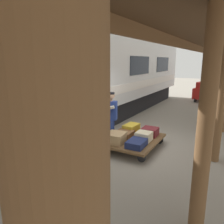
{
  "coord_description": "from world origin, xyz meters",
  "views": [
    {
      "loc": [
        -2.24,
        6.23,
        2.66
      ],
      "look_at": [
        0.97,
        0.59,
        1.15
      ],
      "focal_mm": 35.31,
      "sensor_mm": 36.0,
      "label": 1
    }
  ],
  "objects_px": {
    "suitcase_yellow_case": "(131,128)",
    "suitcase_navy_fabric": "(137,143)",
    "suitcase_maroon_trunk": "(150,132)",
    "luggage_cart": "(134,140)",
    "train_car": "(64,78)",
    "porter_by_door": "(102,116)",
    "baggage_tug": "(204,92)",
    "suitcase_tan_vintage": "(116,138)",
    "suitcase_cream_canvas": "(144,136)",
    "suitcase_brown_leather": "(124,134)",
    "porter_in_overalls": "(111,116)"
  },
  "relations": [
    {
      "from": "suitcase_yellow_case",
      "to": "suitcase_navy_fabric",
      "type": "bearing_deg",
      "value": 121.63
    },
    {
      "from": "suitcase_maroon_trunk",
      "to": "luggage_cart",
      "type": "bearing_deg",
      "value": 58.37
    },
    {
      "from": "luggage_cart",
      "to": "suitcase_navy_fabric",
      "type": "xyz_separation_m",
      "value": [
        -0.33,
        0.54,
        0.14
      ]
    },
    {
      "from": "luggage_cart",
      "to": "suitcase_maroon_trunk",
      "type": "bearing_deg",
      "value": -121.63
    },
    {
      "from": "train_car",
      "to": "suitcase_maroon_trunk",
      "type": "height_order",
      "value": "train_car"
    },
    {
      "from": "suitcase_yellow_case",
      "to": "suitcase_maroon_trunk",
      "type": "distance_m",
      "value": 0.66
    },
    {
      "from": "porter_by_door",
      "to": "baggage_tug",
      "type": "relative_size",
      "value": 0.93
    },
    {
      "from": "suitcase_navy_fabric",
      "to": "suitcase_maroon_trunk",
      "type": "distance_m",
      "value": 1.08
    },
    {
      "from": "suitcase_tan_vintage",
      "to": "porter_by_door",
      "type": "height_order",
      "value": "porter_by_door"
    },
    {
      "from": "suitcase_cream_canvas",
      "to": "suitcase_tan_vintage",
      "type": "height_order",
      "value": "suitcase_tan_vintage"
    },
    {
      "from": "suitcase_cream_canvas",
      "to": "suitcase_tan_vintage",
      "type": "distance_m",
      "value": 0.85
    },
    {
      "from": "suitcase_navy_fabric",
      "to": "suitcase_yellow_case",
      "type": "bearing_deg",
      "value": -58.37
    },
    {
      "from": "suitcase_tan_vintage",
      "to": "baggage_tug",
      "type": "xyz_separation_m",
      "value": [
        -1.09,
        -10.35,
        0.18
      ]
    },
    {
      "from": "suitcase_brown_leather",
      "to": "suitcase_cream_canvas",
      "type": "relative_size",
      "value": 1.29
    },
    {
      "from": "suitcase_cream_canvas",
      "to": "porter_in_overalls",
      "type": "relative_size",
      "value": 0.26
    },
    {
      "from": "suitcase_yellow_case",
      "to": "baggage_tug",
      "type": "height_order",
      "value": "baggage_tug"
    },
    {
      "from": "luggage_cart",
      "to": "porter_in_overalls",
      "type": "bearing_deg",
      "value": 0.9
    },
    {
      "from": "porter_by_door",
      "to": "suitcase_brown_leather",
      "type": "bearing_deg",
      "value": -172.05
    },
    {
      "from": "suitcase_tan_vintage",
      "to": "porter_by_door",
      "type": "distance_m",
      "value": 1.0
    },
    {
      "from": "suitcase_brown_leather",
      "to": "suitcase_tan_vintage",
      "type": "relative_size",
      "value": 0.99
    },
    {
      "from": "porter_by_door",
      "to": "baggage_tug",
      "type": "bearing_deg",
      "value": -100.55
    },
    {
      "from": "luggage_cart",
      "to": "suitcase_yellow_case",
      "type": "distance_m",
      "value": 0.66
    },
    {
      "from": "porter_in_overalls",
      "to": "luggage_cart",
      "type": "bearing_deg",
      "value": -179.1
    },
    {
      "from": "luggage_cart",
      "to": "suitcase_navy_fabric",
      "type": "bearing_deg",
      "value": 121.63
    },
    {
      "from": "luggage_cart",
      "to": "suitcase_brown_leather",
      "type": "bearing_deg",
      "value": -0.0
    },
    {
      "from": "suitcase_brown_leather",
      "to": "porter_by_door",
      "type": "distance_m",
      "value": 0.93
    },
    {
      "from": "luggage_cart",
      "to": "porter_by_door",
      "type": "height_order",
      "value": "porter_by_door"
    },
    {
      "from": "suitcase_cream_canvas",
      "to": "porter_in_overalls",
      "type": "bearing_deg",
      "value": 0.64
    },
    {
      "from": "suitcase_brown_leather",
      "to": "baggage_tug",
      "type": "bearing_deg",
      "value": -96.31
    },
    {
      "from": "luggage_cart",
      "to": "porter_in_overalls",
      "type": "xyz_separation_m",
      "value": [
        0.81,
        0.01,
        0.66
      ]
    },
    {
      "from": "suitcase_cream_canvas",
      "to": "baggage_tug",
      "type": "xyz_separation_m",
      "value": [
        -0.42,
        -9.82,
        0.19
      ]
    },
    {
      "from": "train_car",
      "to": "suitcase_tan_vintage",
      "type": "distance_m",
      "value": 3.19
    },
    {
      "from": "train_car",
      "to": "suitcase_maroon_trunk",
      "type": "distance_m",
      "value": 3.67
    },
    {
      "from": "suitcase_navy_fabric",
      "to": "suitcase_cream_canvas",
      "type": "relative_size",
      "value": 1.44
    },
    {
      "from": "suitcase_yellow_case",
      "to": "baggage_tug",
      "type": "relative_size",
      "value": 0.34
    },
    {
      "from": "suitcase_yellow_case",
      "to": "train_car",
      "type": "bearing_deg",
      "value": 5.35
    },
    {
      "from": "suitcase_yellow_case",
      "to": "suitcase_navy_fabric",
      "type": "xyz_separation_m",
      "value": [
        -0.66,
        1.08,
        -0.05
      ]
    },
    {
      "from": "train_car",
      "to": "suitcase_yellow_case",
      "type": "height_order",
      "value": "train_car"
    },
    {
      "from": "train_car",
      "to": "porter_in_overalls",
      "type": "bearing_deg",
      "value": 171.87
    },
    {
      "from": "suitcase_maroon_trunk",
      "to": "porter_in_overalls",
      "type": "xyz_separation_m",
      "value": [
        1.15,
        0.55,
        0.49
      ]
    },
    {
      "from": "luggage_cart",
      "to": "porter_in_overalls",
      "type": "height_order",
      "value": "porter_in_overalls"
    },
    {
      "from": "suitcase_maroon_trunk",
      "to": "suitcase_navy_fabric",
      "type": "bearing_deg",
      "value": 90.0
    },
    {
      "from": "luggage_cart",
      "to": "suitcase_yellow_case",
      "type": "bearing_deg",
      "value": -58.37
    },
    {
      "from": "suitcase_brown_leather",
      "to": "baggage_tug",
      "type": "height_order",
      "value": "baggage_tug"
    },
    {
      "from": "suitcase_navy_fabric",
      "to": "porter_by_door",
      "type": "relative_size",
      "value": 0.37
    },
    {
      "from": "suitcase_tan_vintage",
      "to": "baggage_tug",
      "type": "bearing_deg",
      "value": -95.98
    },
    {
      "from": "luggage_cart",
      "to": "baggage_tug",
      "type": "xyz_separation_m",
      "value": [
        -0.75,
        -9.82,
        0.36
      ]
    },
    {
      "from": "suitcase_maroon_trunk",
      "to": "baggage_tug",
      "type": "xyz_separation_m",
      "value": [
        -0.42,
        -9.28,
        0.19
      ]
    },
    {
      "from": "luggage_cart",
      "to": "suitcase_yellow_case",
      "type": "relative_size",
      "value": 3.17
    },
    {
      "from": "train_car",
      "to": "luggage_cart",
      "type": "height_order",
      "value": "train_car"
    }
  ]
}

